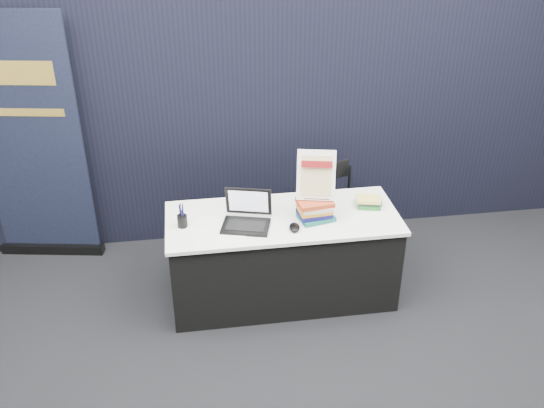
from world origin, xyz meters
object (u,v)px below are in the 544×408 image
at_px(book_stack_tall, 316,209).
at_px(stacking_chair, 331,212).
at_px(display_table, 282,257).
at_px(laptop, 245,217).
at_px(info_sign, 316,176).
at_px(book_stack_short, 369,201).
at_px(pullup_banner, 34,156).

xyz_separation_m(book_stack_tall, stacking_chair, (0.26, 0.51, -0.34)).
distance_m(display_table, laptop, 0.53).
relative_size(display_table, info_sign, 4.59).
height_order(info_sign, stacking_chair, info_sign).
height_order(display_table, book_stack_tall, book_stack_tall).
bearing_deg(book_stack_short, book_stack_tall, -163.42).
bearing_deg(display_table, book_stack_tall, -15.60).
bearing_deg(stacking_chair, display_table, -154.61).
bearing_deg(pullup_banner, book_stack_short, -7.96).
bearing_deg(display_table, stacking_chair, 41.81).
relative_size(display_table, stacking_chair, 2.04).
relative_size(display_table, book_stack_tall, 6.78).
height_order(book_stack_tall, info_sign, info_sign).
bearing_deg(book_stack_tall, info_sign, 90.00).
relative_size(book_stack_tall, pullup_banner, 0.12).
height_order(laptop, book_stack_tall, laptop).
bearing_deg(book_stack_short, pullup_banner, 161.90).
bearing_deg(book_stack_short, stacking_chair, 118.33).
height_order(book_stack_tall, pullup_banner, pullup_banner).
xyz_separation_m(book_stack_tall, book_stack_short, (0.46, 0.14, -0.04)).
bearing_deg(book_stack_tall, laptop, 179.93).
xyz_separation_m(book_stack_short, info_sign, (-0.46, -0.11, 0.31)).
xyz_separation_m(laptop, stacking_chair, (0.80, 0.51, -0.32)).
relative_size(laptop, stacking_chair, 0.46).
relative_size(book_stack_short, info_sign, 0.54).
distance_m(laptop, book_stack_short, 1.01).
relative_size(book_stack_short, stacking_chair, 0.24).
bearing_deg(book_stack_short, laptop, -172.25).
height_order(book_stack_tall, book_stack_short, book_stack_tall).
bearing_deg(display_table, pullup_banner, 154.44).
bearing_deg(book_stack_short, info_sign, -166.97).
distance_m(display_table, book_stack_tall, 0.52).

